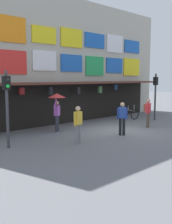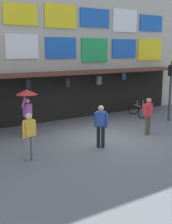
# 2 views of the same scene
# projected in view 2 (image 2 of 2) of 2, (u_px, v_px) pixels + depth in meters

# --- Properties ---
(ground_plane) EXTENTS (80.00, 80.00, 0.00)m
(ground_plane) POSITION_uv_depth(u_px,v_px,m) (104.00, 138.00, 12.39)
(ground_plane) COLOR slate
(shopfront) EXTENTS (18.00, 2.60, 8.00)m
(shopfront) POSITION_uv_depth(u_px,v_px,m) (56.00, 46.00, 15.34)
(shopfront) COLOR #B2AD9E
(shopfront) RESTS_ON ground
(traffic_light_far) EXTENTS (0.29, 0.33, 3.20)m
(traffic_light_far) POSITION_uv_depth(u_px,v_px,m) (171.00, 81.00, 15.04)
(traffic_light_far) COLOR #38383D
(traffic_light_far) RESTS_ON ground
(bicycle_parked) EXTENTS (0.95, 1.29, 1.05)m
(bicycle_parked) POSITION_uv_depth(u_px,v_px,m) (138.00, 110.00, 16.36)
(bicycle_parked) COLOR black
(bicycle_parked) RESTS_ON ground
(pedestrian_in_red) EXTENTS (0.52, 0.30, 1.68)m
(pedestrian_in_red) POSITION_uv_depth(u_px,v_px,m) (30.00, 134.00, 9.72)
(pedestrian_in_red) COLOR gray
(pedestrian_in_red) RESTS_ON ground
(pedestrian_with_umbrella) EXTENTS (0.96, 0.96, 2.08)m
(pedestrian_with_umbrella) POSITION_uv_depth(u_px,v_px,m) (27.00, 99.00, 12.43)
(pedestrian_with_umbrella) COLOR #2D2D38
(pedestrian_with_umbrella) RESTS_ON ground
(pedestrian_in_blue) EXTENTS (0.51, 0.43, 1.68)m
(pedestrian_in_blue) POSITION_uv_depth(u_px,v_px,m) (148.00, 113.00, 12.74)
(pedestrian_in_blue) COLOR brown
(pedestrian_in_blue) RESTS_ON ground
(pedestrian_in_purple) EXTENTS (0.41, 0.41, 1.68)m
(pedestrian_in_purple) POSITION_uv_depth(u_px,v_px,m) (101.00, 124.00, 11.00)
(pedestrian_in_purple) COLOR black
(pedestrian_in_purple) RESTS_ON ground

